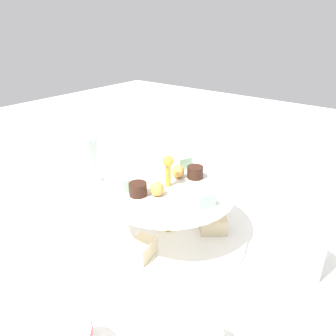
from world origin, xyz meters
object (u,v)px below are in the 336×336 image
Objects in this scene: tiered_serving_stand at (168,213)px; butter_knife_left at (234,174)px; water_glass_mid_back at (305,248)px; water_glass_tall_right at (86,164)px.

tiered_serving_stand is 1.71× the size of butter_knife_left.
butter_knife_left is 1.58× the size of water_glass_mid_back.
water_glass_tall_right is 0.79× the size of butter_knife_left.
water_glass_tall_right is at bearing -5.58° from tiered_serving_stand.
butter_knife_left is at bearing -46.15° from water_glass_mid_back.
water_glass_tall_right is at bearing 2.50° from water_glass_mid_back.
water_glass_mid_back reaches higher than butter_knife_left.
tiered_serving_stand reaches higher than butter_knife_left.
tiered_serving_stand is at bearing 90.25° from butter_knife_left.
water_glass_mid_back is (-0.25, 0.26, 0.05)m from butter_knife_left.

